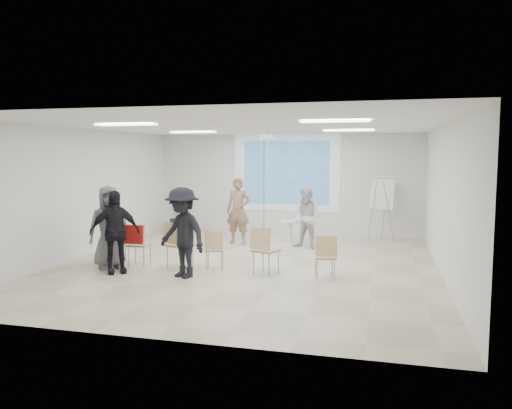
% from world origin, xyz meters
% --- Properties ---
extents(floor, '(8.00, 9.00, 0.10)m').
position_xyz_m(floor, '(0.00, 0.00, -0.05)').
color(floor, beige).
rests_on(floor, ground).
extents(ceiling, '(8.00, 9.00, 0.10)m').
position_xyz_m(ceiling, '(0.00, 0.00, 3.05)').
color(ceiling, white).
rests_on(ceiling, wall_back).
extents(wall_back, '(8.00, 0.10, 3.00)m').
position_xyz_m(wall_back, '(0.00, 4.55, 1.50)').
color(wall_back, silver).
rests_on(wall_back, floor).
extents(wall_left, '(0.10, 9.00, 3.00)m').
position_xyz_m(wall_left, '(-4.05, 0.00, 1.50)').
color(wall_left, silver).
rests_on(wall_left, floor).
extents(wall_right, '(0.10, 9.00, 3.00)m').
position_xyz_m(wall_right, '(4.05, 0.00, 1.50)').
color(wall_right, silver).
rests_on(wall_right, floor).
extents(projection_halo, '(3.20, 0.01, 2.30)m').
position_xyz_m(projection_halo, '(0.00, 4.49, 1.85)').
color(projection_halo, silver).
rests_on(projection_halo, wall_back).
extents(projection_image, '(2.60, 0.01, 1.90)m').
position_xyz_m(projection_image, '(0.00, 4.47, 1.85)').
color(projection_image, teal).
rests_on(projection_image, wall_back).
extents(pedestal_table, '(0.71, 0.71, 0.69)m').
position_xyz_m(pedestal_table, '(0.47, 2.61, 0.38)').
color(pedestal_table, white).
rests_on(pedestal_table, floor).
extents(player_left, '(0.76, 0.54, 2.04)m').
position_xyz_m(player_left, '(-0.92, 2.47, 1.02)').
color(player_left, '#927359').
rests_on(player_left, floor).
extents(player_right, '(1.03, 0.93, 1.75)m').
position_xyz_m(player_right, '(0.96, 2.31, 0.88)').
color(player_right, white).
rests_on(player_right, floor).
extents(controller_left, '(0.05, 0.13, 0.04)m').
position_xyz_m(controller_left, '(-0.74, 2.72, 1.34)').
color(controller_left, white).
rests_on(controller_left, player_left).
extents(controller_right, '(0.09, 0.14, 0.04)m').
position_xyz_m(controller_right, '(0.78, 2.56, 1.18)').
color(controller_right, silver).
rests_on(controller_right, player_right).
extents(chair_far_left, '(0.58, 0.60, 0.94)m').
position_xyz_m(chair_far_left, '(-2.84, -0.55, 0.55)').
color(chair_far_left, tan).
rests_on(chair_far_left, floor).
extents(chair_left_mid, '(0.46, 0.49, 0.92)m').
position_xyz_m(chair_left_mid, '(-2.23, -0.70, 0.55)').
color(chair_left_mid, tan).
rests_on(chair_left_mid, floor).
extents(chair_left_inner, '(0.62, 0.64, 1.00)m').
position_xyz_m(chair_left_inner, '(-1.32, -0.71, 0.59)').
color(chair_left_inner, tan).
rests_on(chair_left_inner, floor).
extents(chair_center, '(0.47, 0.49, 0.82)m').
position_xyz_m(chair_center, '(-0.55, -0.56, 0.49)').
color(chair_center, tan).
rests_on(chair_center, floor).
extents(chair_right_inner, '(0.58, 0.61, 0.97)m').
position_xyz_m(chair_right_inner, '(0.56, -0.78, 0.57)').
color(chair_right_inner, tan).
rests_on(chair_right_inner, floor).
extents(chair_right_far, '(0.49, 0.52, 0.87)m').
position_xyz_m(chair_right_far, '(1.80, -0.87, 0.51)').
color(chair_right_far, '#CEB777').
rests_on(chair_right_far, floor).
extents(red_jacket, '(0.42, 0.12, 0.40)m').
position_xyz_m(red_jacket, '(-2.24, -0.84, 0.72)').
color(red_jacket, maroon).
rests_on(red_jacket, chair_left_mid).
extents(laptop, '(0.44, 0.39, 0.03)m').
position_xyz_m(laptop, '(-1.29, -0.61, 0.53)').
color(laptop, black).
rests_on(laptop, chair_left_inner).
extents(audience_left, '(1.30, 1.22, 1.93)m').
position_xyz_m(audience_left, '(-2.40, -1.34, 0.96)').
color(audience_left, black).
rests_on(audience_left, floor).
extents(audience_mid, '(1.48, 1.20, 2.01)m').
position_xyz_m(audience_mid, '(-0.94, -1.33, 1.00)').
color(audience_mid, black).
rests_on(audience_mid, floor).
extents(audience_outer, '(1.13, 1.10, 1.96)m').
position_xyz_m(audience_outer, '(-2.74, -0.97, 0.98)').
color(audience_outer, slate).
rests_on(audience_outer, floor).
extents(flipchart_easel, '(0.74, 0.59, 1.80)m').
position_xyz_m(flipchart_easel, '(2.82, 3.90, 1.32)').
color(flipchart_easel, gray).
rests_on(flipchart_easel, floor).
extents(av_cart, '(0.52, 0.46, 0.67)m').
position_xyz_m(av_cart, '(-3.13, 3.66, 0.31)').
color(av_cart, black).
rests_on(av_cart, floor).
extents(ceiling_projector, '(0.30, 0.25, 3.00)m').
position_xyz_m(ceiling_projector, '(0.10, 1.49, 2.69)').
color(ceiling_projector, white).
rests_on(ceiling_projector, ceiling).
extents(fluor_panel_nw, '(1.20, 0.30, 0.02)m').
position_xyz_m(fluor_panel_nw, '(-2.00, 2.00, 2.97)').
color(fluor_panel_nw, white).
rests_on(fluor_panel_nw, ceiling).
extents(fluor_panel_ne, '(1.20, 0.30, 0.02)m').
position_xyz_m(fluor_panel_ne, '(2.00, 2.00, 2.97)').
color(fluor_panel_ne, white).
rests_on(fluor_panel_ne, ceiling).
extents(fluor_panel_sw, '(1.20, 0.30, 0.02)m').
position_xyz_m(fluor_panel_sw, '(-2.00, -1.50, 2.97)').
color(fluor_panel_sw, white).
rests_on(fluor_panel_sw, ceiling).
extents(fluor_panel_se, '(1.20, 0.30, 0.02)m').
position_xyz_m(fluor_panel_se, '(2.00, -1.50, 2.97)').
color(fluor_panel_se, white).
rests_on(fluor_panel_se, ceiling).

